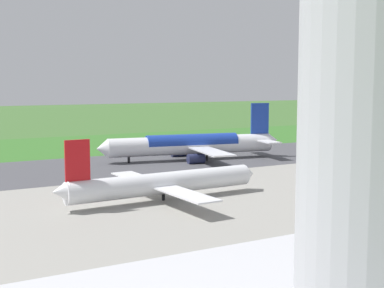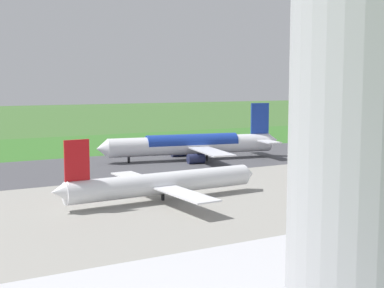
{
  "view_description": "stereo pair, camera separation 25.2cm",
  "coord_description": "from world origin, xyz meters",
  "px_view_note": "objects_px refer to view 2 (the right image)",
  "views": [
    {
      "loc": [
        76.45,
        132.97,
        21.69
      ],
      "look_at": [
        1.25,
        0.0,
        4.5
      ],
      "focal_mm": 50.99,
      "sensor_mm": 36.0,
      "label": 1
    },
    {
      "loc": [
        76.23,
        133.09,
        21.69
      ],
      "look_at": [
        1.25,
        0.0,
        4.5
      ],
      "focal_mm": 50.99,
      "sensor_mm": 36.0,
      "label": 2
    }
  ],
  "objects_px": {
    "airliner_main": "(193,144)",
    "service_truck_fuel": "(310,162)",
    "no_stopping_sign": "(179,138)",
    "service_truck_baggage": "(338,161)",
    "traffic_cone_orange": "(161,141)",
    "airliner_parked_mid": "(162,183)"
  },
  "relations": [
    {
      "from": "service_truck_fuel",
      "to": "service_truck_baggage",
      "type": "bearing_deg",
      "value": 165.47
    },
    {
      "from": "service_truck_baggage",
      "to": "traffic_cone_orange",
      "type": "height_order",
      "value": "service_truck_baggage"
    },
    {
      "from": "airliner_main",
      "to": "service_truck_baggage",
      "type": "xyz_separation_m",
      "value": [
        -27.18,
        29.04,
        -2.95
      ]
    },
    {
      "from": "airliner_main",
      "to": "service_truck_fuel",
      "type": "distance_m",
      "value": 33.37
    },
    {
      "from": "traffic_cone_orange",
      "to": "airliner_parked_mid",
      "type": "bearing_deg",
      "value": 63.94
    },
    {
      "from": "no_stopping_sign",
      "to": "traffic_cone_orange",
      "type": "xyz_separation_m",
      "value": [
        5.44,
        -4.03,
        -1.33
      ]
    },
    {
      "from": "airliner_parked_mid",
      "to": "traffic_cone_orange",
      "type": "distance_m",
      "value": 101.24
    },
    {
      "from": "service_truck_fuel",
      "to": "no_stopping_sign",
      "type": "xyz_separation_m",
      "value": [
        1.15,
        -69.79,
        0.2
      ]
    },
    {
      "from": "airliner_main",
      "to": "airliner_parked_mid",
      "type": "distance_m",
      "value": 54.3
    },
    {
      "from": "traffic_cone_orange",
      "to": "service_truck_fuel",
      "type": "bearing_deg",
      "value": 95.1
    },
    {
      "from": "airliner_parked_mid",
      "to": "no_stopping_sign",
      "type": "distance_m",
      "value": 100.2
    },
    {
      "from": "airliner_main",
      "to": "airliner_parked_mid",
      "type": "relative_size",
      "value": 1.29
    },
    {
      "from": "airliner_main",
      "to": "traffic_cone_orange",
      "type": "bearing_deg",
      "value": -105.27
    },
    {
      "from": "airliner_main",
      "to": "no_stopping_sign",
      "type": "relative_size",
      "value": 19.9
    },
    {
      "from": "no_stopping_sign",
      "to": "traffic_cone_orange",
      "type": "height_order",
      "value": "no_stopping_sign"
    },
    {
      "from": "airliner_parked_mid",
      "to": "no_stopping_sign",
      "type": "xyz_separation_m",
      "value": [
        -49.9,
        -86.87,
        -1.74
      ]
    },
    {
      "from": "traffic_cone_orange",
      "to": "airliner_main",
      "type": "bearing_deg",
      "value": 74.73
    },
    {
      "from": "no_stopping_sign",
      "to": "service_truck_baggage",
      "type": "bearing_deg",
      "value": 97.12
    },
    {
      "from": "airliner_main",
      "to": "service_truck_baggage",
      "type": "bearing_deg",
      "value": 133.11
    },
    {
      "from": "airliner_parked_mid",
      "to": "traffic_cone_orange",
      "type": "height_order",
      "value": "airliner_parked_mid"
    },
    {
      "from": "service_truck_baggage",
      "to": "service_truck_fuel",
      "type": "bearing_deg",
      "value": -14.53
    },
    {
      "from": "service_truck_fuel",
      "to": "traffic_cone_orange",
      "type": "distance_m",
      "value": 74.13
    }
  ]
}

